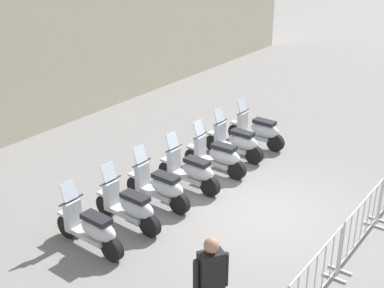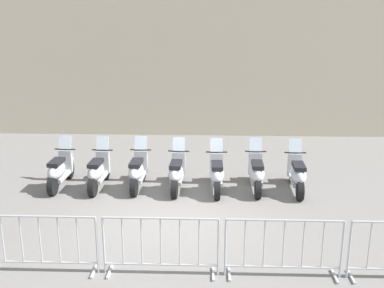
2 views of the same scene
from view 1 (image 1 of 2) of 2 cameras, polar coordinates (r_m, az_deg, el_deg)
ground_plane at (r=11.36m, az=7.42°, el=-7.40°), size 120.00×120.00×0.00m
motorcycle_0 at (r=10.08m, az=-10.84°, el=-8.99°), size 0.70×1.71×1.24m
motorcycle_1 at (r=10.66m, az=-6.76°, el=-6.78°), size 0.70×1.71×1.24m
motorcycle_2 at (r=11.34m, az=-3.49°, el=-4.65°), size 0.70×1.71×1.24m
motorcycle_3 at (r=12.00m, az=-0.09°, el=-2.93°), size 0.71×1.71×1.24m
motorcycle_4 at (r=12.73m, az=2.79°, el=-1.33°), size 0.65×1.72×1.24m
motorcycle_5 at (r=13.55m, az=4.83°, el=0.23°), size 0.69×1.71×1.24m
motorcycle_6 at (r=14.33m, az=7.20°, el=1.45°), size 0.70×1.71×1.24m
barrier_segment_1 at (r=8.77m, az=13.16°, el=-14.28°), size 1.96×0.78×1.07m
barrier_segment_2 at (r=10.41m, az=17.91°, el=-8.22°), size 1.96×0.78×1.07m
officer_near_row_end at (r=7.79m, az=2.04°, el=-14.78°), size 0.43×0.40×1.73m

